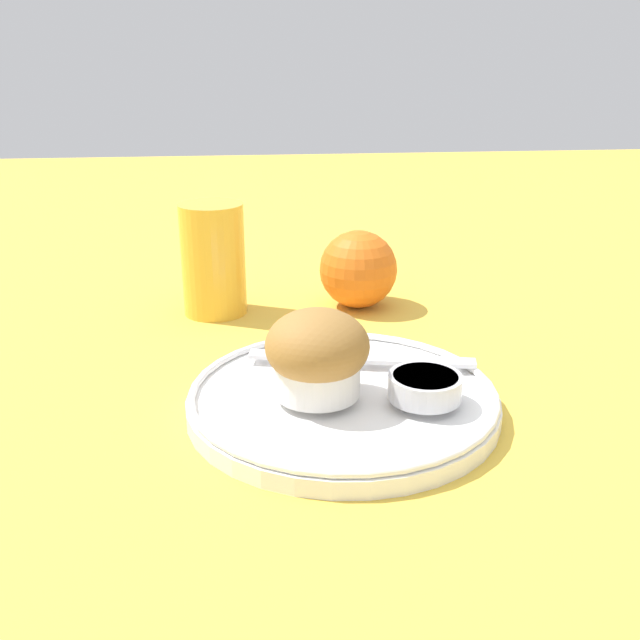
% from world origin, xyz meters
% --- Properties ---
extents(ground_plane, '(3.00, 3.00, 0.00)m').
position_xyz_m(ground_plane, '(0.00, 0.00, 0.00)').
color(ground_plane, gold).
extents(plate, '(0.24, 0.24, 0.02)m').
position_xyz_m(plate, '(0.00, 0.00, 0.01)').
color(plate, white).
rests_on(plate, ground_plane).
extents(muffin, '(0.08, 0.08, 0.07)m').
position_xyz_m(muffin, '(-0.02, -0.01, 0.05)').
color(muffin, silver).
rests_on(muffin, plate).
extents(cream_ramekin, '(0.06, 0.06, 0.02)m').
position_xyz_m(cream_ramekin, '(0.06, -0.02, 0.03)').
color(cream_ramekin, silver).
rests_on(cream_ramekin, plate).
extents(berry_pair, '(0.03, 0.01, 0.01)m').
position_xyz_m(berry_pair, '(-0.02, 0.04, 0.03)').
color(berry_pair, '#4C194C').
rests_on(berry_pair, plate).
extents(butter_knife, '(0.19, 0.06, 0.00)m').
position_xyz_m(butter_knife, '(0.02, 0.05, 0.02)').
color(butter_knife, silver).
rests_on(butter_knife, plate).
extents(orange_fruit, '(0.09, 0.09, 0.09)m').
position_xyz_m(orange_fruit, '(0.05, 0.24, 0.04)').
color(orange_fruit, orange).
rests_on(orange_fruit, ground_plane).
extents(juice_glass, '(0.07, 0.07, 0.12)m').
position_xyz_m(juice_glass, '(-0.11, 0.24, 0.06)').
color(juice_glass, gold).
rests_on(juice_glass, ground_plane).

